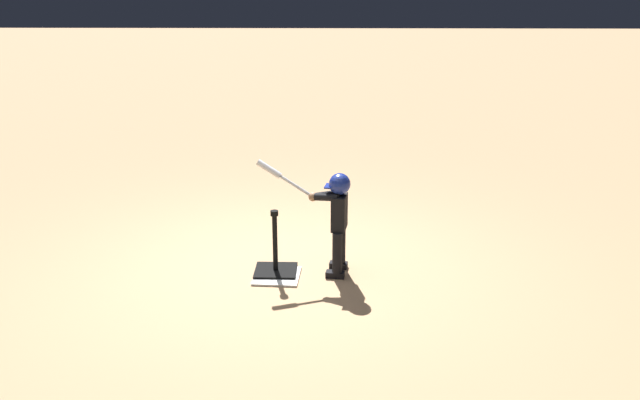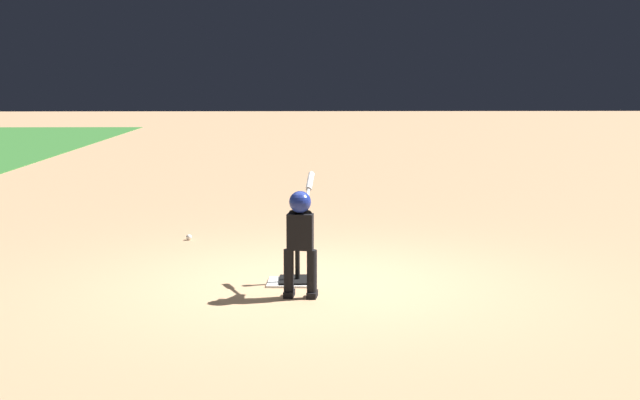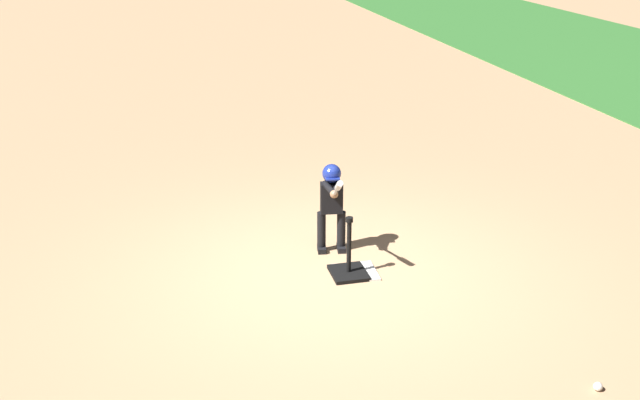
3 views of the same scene
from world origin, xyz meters
name	(u,v)px [view 1 (image 1 of 3)]	position (x,y,z in m)	size (l,w,h in m)	color
ground_plane	(279,266)	(0.00, 0.00, 0.00)	(90.00, 90.00, 0.00)	tan
home_plate	(277,276)	(0.00, 0.25, 0.01)	(0.44, 0.44, 0.02)	white
batting_tee	(276,264)	(0.02, 0.17, 0.09)	(0.41, 0.37, 0.66)	black
batter_child	(335,211)	(-0.57, 0.14, 0.65)	(0.91, 0.34, 1.13)	black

